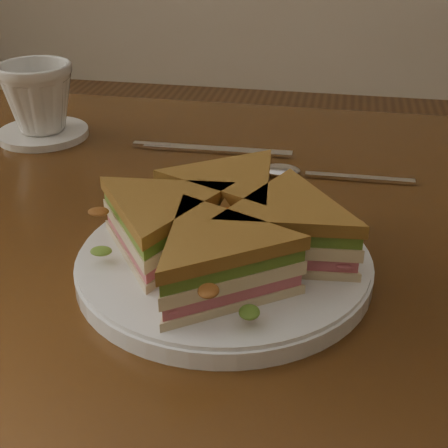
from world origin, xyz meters
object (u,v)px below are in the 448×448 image
Objects in this scene: saucer at (43,133)px; coffee_cup at (38,98)px; spoon at (300,173)px; knife at (206,150)px; table at (223,298)px; plate at (224,264)px; sandwich_wedges at (224,229)px.

coffee_cup is at bearing 0.00° from saucer.
spoon is 0.85× the size of knife.
table is 5.57× the size of knife.
spoon is (0.07, 0.13, 0.10)m from table.
table is 6.52× the size of spoon.
knife is (-0.13, 0.06, -0.00)m from spoon.
sandwich_wedges reaches higher than plate.
table is at bearing -58.36° from coffee_cup.
saucer is (-0.30, 0.20, 0.10)m from table.
plate is at bearing -42.88° from saucer.
saucer is at bearing 169.30° from spoon.
knife is (-0.08, 0.29, -0.04)m from sandwich_wedges.
table is 4.45× the size of sandwich_wedges.
sandwich_wedges is (-0.00, -0.00, 0.04)m from plate.
spoon is 0.38m from coffee_cup.
coffee_cup is (-0.30, 0.20, 0.16)m from table.
plate is at bearing -78.41° from table.
plate is 0.04m from sandwich_wedges.
coffee_cup reaches higher than table.
sandwich_wedges is 0.43m from coffee_cup.
sandwich_wedges is 0.30m from knife.
sandwich_wedges is 2.15× the size of saucer.
table is 11.93× the size of coffee_cup.
saucer is at bearing 137.12° from plate.
sandwich_wedges is at bearing -42.88° from saucer.
spoon is 0.14m from knife.
spoon is at bearing -25.20° from knife.
knife is at bearing 105.55° from plate.
saucer reaches higher than knife.
coffee_cup reaches higher than plate.
table is 0.14m from plate.
spoon is 0.37m from saucer.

